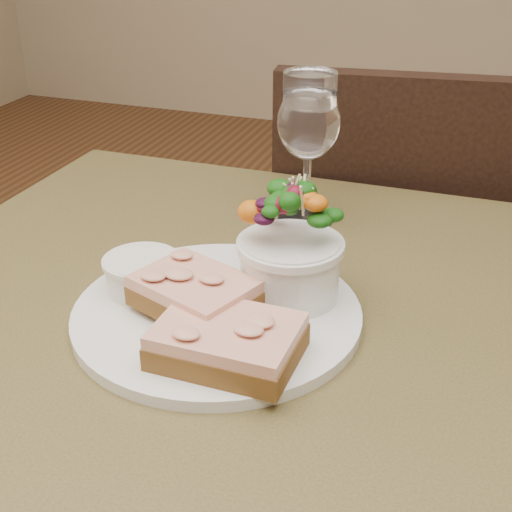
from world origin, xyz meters
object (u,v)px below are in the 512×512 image
(sandwich_front, at_px, (227,341))
(salad_bowl, at_px, (290,243))
(ramekin, at_px, (142,273))
(wine_glass, at_px, (309,127))
(dinner_plate, at_px, (217,314))
(chair_far, at_px, (392,363))
(sandwich_back, at_px, (195,293))
(cafe_table, at_px, (236,402))

(sandwich_front, height_order, salad_bowl, salad_bowl)
(ramekin, relative_size, wine_glass, 0.42)
(dinner_plate, bearing_deg, chair_far, 80.33)
(dinner_plate, height_order, sandwich_back, sandwich_back)
(sandwich_front, distance_m, ramekin, 0.15)
(salad_bowl, bearing_deg, sandwich_front, -99.07)
(chair_far, xyz_separation_m, ramekin, (-0.19, -0.61, 0.49))
(sandwich_front, height_order, sandwich_back, sandwich_back)
(chair_far, xyz_separation_m, sandwich_front, (-0.07, -0.69, 0.49))
(sandwich_front, bearing_deg, dinner_plate, 120.29)
(dinner_plate, relative_size, sandwich_front, 2.28)
(salad_bowl, bearing_deg, ramekin, -164.43)
(cafe_table, distance_m, chair_far, 0.72)
(sandwich_front, bearing_deg, salad_bowl, 82.03)
(sandwich_back, bearing_deg, salad_bowl, 61.60)
(chair_far, height_order, sandwich_back, chair_far)
(sandwich_front, relative_size, salad_bowl, 0.98)
(chair_far, bearing_deg, cafe_table, 74.34)
(cafe_table, distance_m, sandwich_front, 0.15)
(chair_far, xyz_separation_m, dinner_plate, (-0.11, -0.62, 0.46))
(sandwich_front, height_order, wine_glass, wine_glass)
(dinner_plate, xyz_separation_m, wine_glass, (0.02, 0.25, 0.12))
(cafe_table, bearing_deg, chair_far, 81.87)
(wine_glass, bearing_deg, ramekin, -112.90)
(dinner_plate, height_order, sandwich_front, sandwich_front)
(ramekin, xyz_separation_m, salad_bowl, (0.14, 0.04, 0.04))
(cafe_table, relative_size, dinner_plate, 2.81)
(dinner_plate, distance_m, wine_glass, 0.28)
(cafe_table, distance_m, wine_glass, 0.34)
(sandwich_front, xyz_separation_m, sandwich_back, (-0.06, 0.06, 0.01))
(dinner_plate, distance_m, salad_bowl, 0.10)
(sandwich_front, bearing_deg, chair_far, 85.65)
(sandwich_back, height_order, wine_glass, wine_glass)
(chair_far, height_order, dinner_plate, chair_far)
(dinner_plate, distance_m, ramekin, 0.09)
(cafe_table, bearing_deg, salad_bowl, 49.15)
(salad_bowl, height_order, wine_glass, wine_glass)
(salad_bowl, relative_size, wine_glass, 0.73)
(chair_far, height_order, ramekin, chair_far)
(cafe_table, relative_size, wine_glass, 4.57)
(sandwich_back, xyz_separation_m, salad_bowl, (0.07, 0.07, 0.04))
(wine_glass, bearing_deg, dinner_plate, -93.92)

